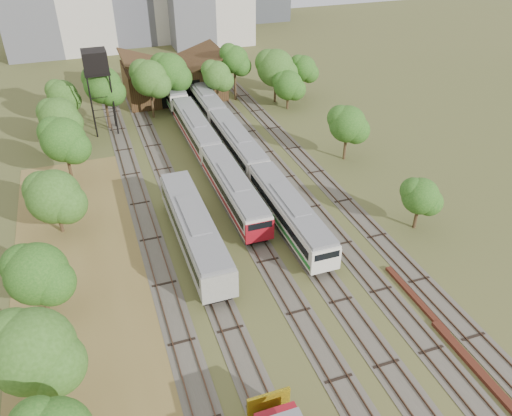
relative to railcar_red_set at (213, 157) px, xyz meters
name	(u,v)px	position (x,y,z in m)	size (l,w,h in m)	color
ground	(337,333)	(2.00, -29.85, -1.94)	(240.00, 240.00, 0.00)	#475123
dry_grass_patch	(98,319)	(-16.00, -21.85, -1.92)	(14.00, 60.00, 0.04)	brown
tracks	(235,186)	(1.33, -4.85, -1.90)	(24.60, 80.00, 0.19)	#4C473D
railcar_red_set	(213,157)	(0.00, 0.00, 0.00)	(2.97, 34.58, 3.67)	black
railcar_green_set	(237,144)	(4.00, 2.39, -0.01)	(2.95, 52.07, 3.65)	black
railcar_rear	(169,88)	(0.00, 27.25, -0.06)	(2.87, 16.07, 3.55)	black
old_grey_coach	(195,230)	(-6.00, -15.11, 0.25)	(3.25, 18.00, 4.02)	black
water_tower	(95,64)	(-11.52, 16.82, 8.02)	(3.42, 3.42, 11.81)	black
rail_pile_near	(477,369)	(10.00, -36.67, -1.78)	(0.66, 9.93, 0.33)	#4F2216
rail_pile_far	(415,298)	(10.20, -28.67, -1.80)	(0.54, 8.69, 0.28)	#4F2216
maintenance_shed	(174,79)	(1.00, 28.13, 0.97)	(16.45, 11.55, 7.58)	#3A2215
tree_band_left	(52,210)	(-18.48, -11.34, 2.98)	(8.13, 53.78, 8.35)	#382616
tree_band_far	(193,74)	(2.71, 20.44, 3.96)	(42.32, 10.32, 9.24)	#382616
tree_band_right	(332,118)	(16.92, 1.22, 2.34)	(4.83, 39.84, 7.27)	#382616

